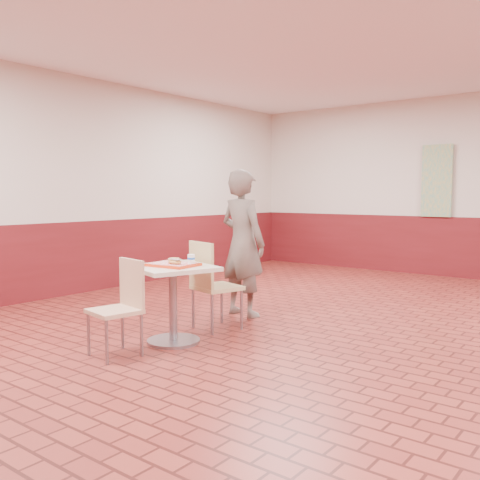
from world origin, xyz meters
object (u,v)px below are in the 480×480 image
Objects in this scene: customer at (243,243)px; ring_donut at (174,260)px; chair_main_front at (122,302)px; long_john_donut at (175,262)px; chair_main_back at (211,281)px; serving_tray at (173,264)px; paper_cup at (191,259)px; main_table at (173,291)px.

customer reaches higher than ring_donut.
chair_main_front is 7.26× the size of ring_donut.
long_john_donut is at bearing -42.69° from ring_donut.
chair_main_back is 0.68m from long_john_donut.
serving_tray is (0.08, 0.54, 0.28)m from chair_main_front.
chair_main_back is at bearing 111.35° from paper_cup.
chair_main_back is (0.05, 1.11, 0.05)m from chair_main_front.
ring_donut is at bearing -179.78° from paper_cup.
paper_cup is at bearing 28.37° from serving_tray.
chair_main_back reaches higher than ring_donut.
customer reaches higher than chair_main_back.
long_john_donut is at bearing -122.85° from paper_cup.
chair_main_back is 0.62m from serving_tray.
paper_cup reaches higher than ring_donut.
chair_main_front is (-0.08, -0.54, -0.03)m from main_table.
main_table is 0.54m from chair_main_front.
chair_main_front is at bearing 98.67° from customer.
chair_main_back is 5.46× the size of long_john_donut.
serving_tray is 0.19m from paper_cup.
paper_cup is at bearing 57.15° from long_john_donut.
serving_tray is at bearing 91.78° from chair_main_front.
main_table is 0.57m from chair_main_back.
serving_tray reaches higher than main_table.
main_table is 1.67× the size of serving_tray.
customer is at bearing 97.73° from serving_tray.
serving_tray is at bearing -51.70° from ring_donut.
ring_donut is (-0.03, -0.49, 0.26)m from chair_main_back.
chair_main_front reaches higher than main_table.
long_john_donut is (0.25, -1.33, -0.06)m from customer.
long_john_donut is (0.14, -0.13, 0.00)m from ring_donut.
chair_main_front is 9.77× the size of paper_cup.
customer reaches higher than chair_main_front.
chair_main_front is at bearing -91.37° from ring_donut.
paper_cup is (0.22, 0.00, 0.03)m from ring_donut.
serving_tray is at bearing 109.26° from chair_main_back.
customer is 1.30m from serving_tray.
ring_donut is at bearing 137.31° from long_john_donut.
ring_donut is 0.22m from paper_cup.
chair_main_back is 0.55× the size of customer.
ring_donut reaches higher than main_table.
customer is at bearing 103.26° from chair_main_front.
paper_cup is (0.19, -0.49, 0.29)m from chair_main_back.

